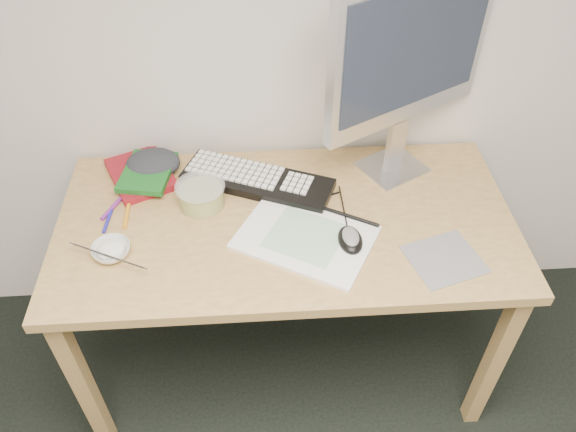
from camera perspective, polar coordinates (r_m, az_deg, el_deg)
name	(u,v)px	position (r m, az deg, el deg)	size (l,w,h in m)	color
desk	(286,238)	(1.78, -0.20, -2.22)	(1.40, 0.70, 0.75)	tan
mousepad	(444,259)	(1.66, 15.60, -4.24)	(0.20, 0.18, 0.00)	slate
sketchpad	(305,237)	(1.66, 1.79, -2.16)	(0.38, 0.27, 0.01)	silver
keyboard	(257,181)	(1.84, -3.13, 3.58)	(0.49, 0.16, 0.03)	black
monitor	(410,55)	(1.71, 12.33, 15.65)	(0.52, 0.31, 0.66)	silver
mouse	(351,237)	(1.63, 6.37, -2.11)	(0.07, 0.11, 0.04)	black
rice_bowl	(111,251)	(1.68, -17.50, -3.39)	(0.11, 0.11, 0.03)	white
chopsticks	(108,256)	(1.64, -17.83, -3.87)	(0.02, 0.02, 0.25)	#A9A9AB
fruit_tub	(201,195)	(1.77, -8.83, 2.13)	(0.16, 0.16, 0.08)	#E5BE50
book_red	(141,174)	(1.93, -14.73, 4.13)	(0.18, 0.24, 0.02)	maroon
book_green	(148,172)	(1.89, -14.07, 4.36)	(0.15, 0.21, 0.02)	#165B1D
cloth_lump	(153,164)	(1.93, -13.55, 5.20)	(0.15, 0.13, 0.06)	#282A30
pencil_pink	(289,214)	(1.73, 0.10, 0.20)	(0.01, 0.01, 0.18)	pink
pencil_tan	(277,216)	(1.72, -1.08, -0.01)	(0.01, 0.01, 0.20)	tan
pencil_black	(315,199)	(1.78, 2.76, 1.70)	(0.01, 0.01, 0.17)	black
marker_blue	(108,219)	(1.80, -17.79, -0.28)	(0.01, 0.01, 0.12)	#201FAB
marker_orange	(127,212)	(1.80, -16.03, 0.35)	(0.01, 0.01, 0.14)	orange
marker_purple	(115,205)	(1.84, -17.15, 1.11)	(0.01, 0.01, 0.14)	#762486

